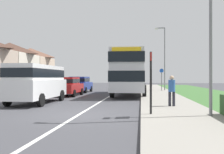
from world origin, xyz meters
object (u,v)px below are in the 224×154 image
double_decker_bus (130,71)px  parked_car_red (68,86)px  street_lamp_near (208,7)px  pedestrian_at_stop (172,89)px  street_lamp_mid (164,55)px  parked_car_blue (80,84)px  parked_van_white (37,81)px  cycle_route_sign (162,79)px  bus_stop_sign (151,78)px

double_decker_bus → parked_car_red: size_ratio=2.54×
street_lamp_near → double_decker_bus: bearing=106.0°
pedestrian_at_stop → street_lamp_near: bearing=-72.2°
street_lamp_mid → double_decker_bus: bearing=-118.4°
parked_car_blue → parked_van_white: bearing=-89.6°
double_decker_bus → parked_car_red: (-5.16, -1.68, -1.26)m
double_decker_bus → parked_van_white: bearing=-124.6°
pedestrian_at_stop → cycle_route_sign: size_ratio=0.66×
parked_car_blue → street_lamp_near: street_lamp_near is taller
parked_car_red → cycle_route_sign: size_ratio=1.64×
parked_car_red → street_lamp_mid: street_lamp_mid is taller
parked_van_white → parked_car_red: parked_van_white is taller
double_decker_bus → pedestrian_at_stop: bearing=-74.7°
pedestrian_at_stop → double_decker_bus: bearing=105.3°
bus_stop_sign → cycle_route_sign: bearing=84.1°
parked_car_blue → street_lamp_near: 18.31m
cycle_route_sign → street_lamp_mid: size_ratio=0.35×
double_decker_bus → cycle_route_sign: double_decker_bus is taller
parked_car_red → bus_stop_sign: (6.55, -10.48, 0.66)m
double_decker_bus → parked_van_white: 9.34m
bus_stop_sign → pedestrian_at_stop: bearing=68.0°
double_decker_bus → street_lamp_near: size_ratio=1.42×
parked_car_red → parked_car_blue: bearing=92.2°
parked_car_red → parked_van_white: bearing=-91.2°
parked_van_white → street_lamp_mid: (8.83, 14.24, 2.80)m
double_decker_bus → parked_car_red: double_decker_bus is taller
street_lamp_mid → bus_stop_sign: bearing=-96.6°
parked_car_red → double_decker_bus: bearing=18.1°
street_lamp_near → parked_car_blue: bearing=119.6°
parked_car_red → bus_stop_sign: bearing=-58.0°
parked_car_red → pedestrian_at_stop: 10.83m
parked_car_blue → parked_car_red: bearing=-87.8°
parked_car_red → cycle_route_sign: (8.37, 7.03, 0.55)m
double_decker_bus → parked_car_blue: (-5.35, 3.30, -1.24)m
parked_car_blue → street_lamp_near: size_ratio=0.60×
bus_stop_sign → street_lamp_near: (2.14, -0.20, 2.70)m
parked_car_red → bus_stop_sign: 12.37m
bus_stop_sign → street_lamp_near: 3.45m
parked_van_white → parked_car_red: (0.12, 5.98, -0.48)m
street_lamp_near → street_lamp_mid: (0.02, 18.93, -0.08)m
parked_van_white → cycle_route_sign: bearing=56.9°
parked_van_white → street_lamp_mid: size_ratio=0.77×
double_decker_bus → street_lamp_mid: street_lamp_mid is taller
parked_car_red → street_lamp_near: size_ratio=0.56×
parked_car_red → pedestrian_at_stop: pedestrian_at_stop is taller
cycle_route_sign → street_lamp_mid: 3.02m
double_decker_bus → street_lamp_near: 13.02m
double_decker_bus → bus_stop_sign: bearing=-83.5°
parked_car_blue → double_decker_bus: bearing=-31.7°
parked_car_blue → street_lamp_near: bearing=-60.4°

